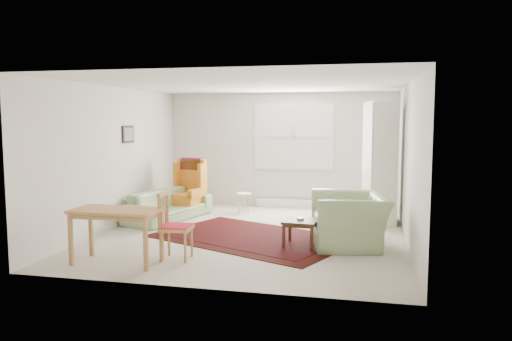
% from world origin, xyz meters
% --- Properties ---
extents(room, '(5.04, 5.54, 2.51)m').
position_xyz_m(room, '(0.02, 0.21, 1.26)').
color(room, '#BCB2A0').
rests_on(room, ground).
extents(rug, '(3.62, 3.06, 0.03)m').
position_xyz_m(rug, '(0.07, -0.25, 0.02)').
color(rug, black).
rests_on(rug, ground).
extents(sofa, '(1.23, 2.07, 0.78)m').
position_xyz_m(sofa, '(-1.85, 0.85, 0.39)').
color(sofa, '#88A46D').
rests_on(sofa, ground).
extents(armchair, '(1.29, 1.41, 0.96)m').
position_xyz_m(armchair, '(1.62, -0.42, 0.48)').
color(armchair, '#88A46D').
rests_on(armchair, ground).
extents(wingback_chair, '(0.77, 0.80, 1.13)m').
position_xyz_m(wingback_chair, '(-1.72, 1.40, 0.57)').
color(wingback_chair, orange).
rests_on(wingback_chair, ground).
extents(coffee_table, '(0.54, 0.54, 0.41)m').
position_xyz_m(coffee_table, '(0.90, -0.61, 0.21)').
color(coffee_table, '#442915').
rests_on(coffee_table, ground).
extents(stool, '(0.38, 0.38, 0.41)m').
position_xyz_m(stool, '(-0.61, 1.86, 0.21)').
color(stool, white).
rests_on(stool, ground).
extents(cabinet, '(0.63, 0.97, 2.25)m').
position_xyz_m(cabinet, '(2.10, 1.45, 1.12)').
color(cabinet, silver).
rests_on(cabinet, ground).
extents(desk, '(1.18, 0.60, 0.74)m').
position_xyz_m(desk, '(-1.40, -2.04, 0.37)').
color(desk, '#AD7E46').
rests_on(desk, ground).
extents(desk_chair, '(0.44, 0.44, 0.94)m').
position_xyz_m(desk_chair, '(-0.68, -1.68, 0.47)').
color(desk_chair, '#AD7E46').
rests_on(desk_chair, ground).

